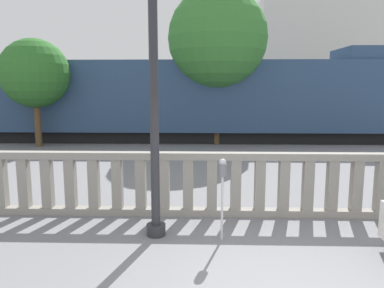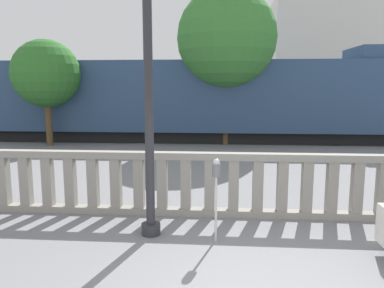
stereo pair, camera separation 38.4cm
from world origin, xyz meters
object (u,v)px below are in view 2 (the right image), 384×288
(parking_meter, at_px, (216,178))
(tree_right, at_px, (227,38))
(train_near, at_px, (145,100))
(tree_left, at_px, (46,74))
(lamppost, at_px, (148,40))

(parking_meter, bearing_deg, tree_right, 88.44)
(train_near, bearing_deg, parking_meter, -73.32)
(tree_left, height_order, tree_right, tree_right)
(parking_meter, distance_m, tree_left, 12.69)
(parking_meter, bearing_deg, tree_left, 127.11)
(lamppost, xyz_separation_m, tree_right, (1.45, 10.78, 1.36))
(parking_meter, height_order, tree_right, tree_right)
(lamppost, distance_m, train_near, 12.26)
(parking_meter, distance_m, train_near, 12.68)
(tree_right, bearing_deg, tree_left, -172.82)
(train_near, relative_size, tree_left, 5.56)
(parking_meter, height_order, tree_left, tree_left)
(train_near, distance_m, tree_left, 4.62)
(tree_right, bearing_deg, parking_meter, -91.56)
(train_near, relative_size, tree_right, 3.72)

